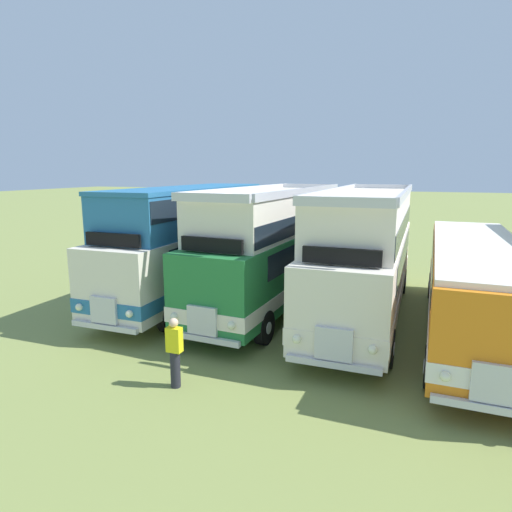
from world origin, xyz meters
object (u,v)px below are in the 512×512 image
(bus_fourth_in_row, at_px, (475,281))
(bus_second_in_row, at_px, (273,246))
(marshal_person, at_px, (175,352))
(bus_third_in_row, at_px, (366,251))
(bus_first_in_row, at_px, (189,239))

(bus_fourth_in_row, bearing_deg, bus_second_in_row, 175.20)
(bus_fourth_in_row, bearing_deg, marshal_person, -137.70)
(bus_third_in_row, height_order, bus_fourth_in_row, bus_third_in_row)
(bus_fourth_in_row, relative_size, marshal_person, 6.77)
(bus_first_in_row, distance_m, bus_third_in_row, 6.82)
(bus_first_in_row, bearing_deg, bus_third_in_row, 3.07)
(bus_third_in_row, xyz_separation_m, marshal_person, (-3.52, -6.98, -1.47))
(marshal_person, bearing_deg, bus_third_in_row, 63.25)
(bus_third_in_row, bearing_deg, bus_fourth_in_row, -11.28)
(bus_second_in_row, bearing_deg, marshal_person, -90.99)
(bus_second_in_row, relative_size, marshal_person, 5.99)
(bus_first_in_row, relative_size, bus_fourth_in_row, 0.87)
(bus_second_in_row, xyz_separation_m, bus_third_in_row, (3.40, 0.11, 0.00))
(bus_first_in_row, relative_size, bus_third_in_row, 0.91)
(bus_first_in_row, height_order, bus_fourth_in_row, bus_first_in_row)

